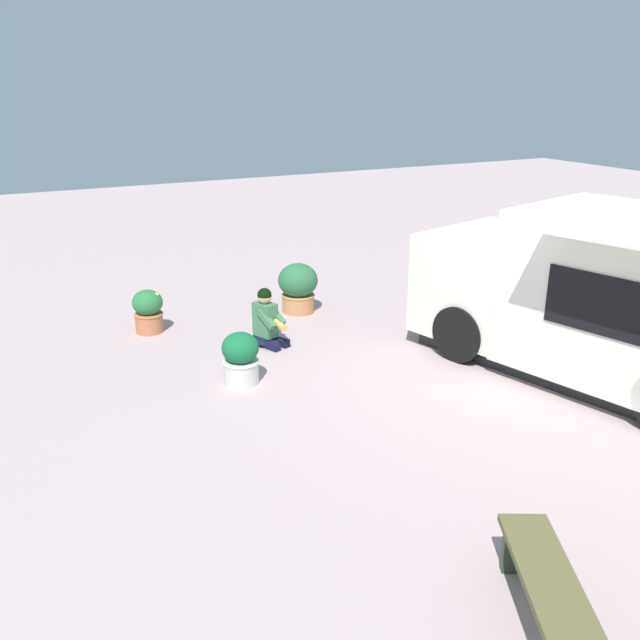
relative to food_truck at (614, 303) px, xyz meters
name	(u,v)px	position (x,y,z in m)	size (l,w,h in m)	color
ground_plane	(522,376)	(-0.92, 0.56, -1.09)	(40.00, 40.00, 0.00)	#B79E9F
food_truck	(614,303)	(0.00, 0.00, 0.00)	(3.37, 5.41, 2.29)	silver
person_customer	(267,323)	(-3.60, 3.25, -0.73)	(0.59, 0.80, 0.90)	black
planter_flowering_near	(241,358)	(-4.45, 2.13, -0.72)	(0.50, 0.50, 0.72)	silver
planter_flowering_far	(148,310)	(-5.09, 4.62, -0.72)	(0.48, 0.48, 0.71)	#BA6945
planter_flowering_side	(298,286)	(-2.51, 4.43, -0.63)	(0.69, 0.69, 0.87)	#BF7C4E
plaza_bench	(546,586)	(-3.95, -2.91, -0.74)	(1.02, 1.44, 0.46)	brown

